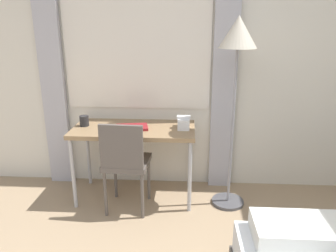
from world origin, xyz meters
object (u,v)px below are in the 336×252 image
object	(u,v)px
desk	(134,134)
desk_chair	(125,160)
book	(132,127)
standing_lamp	(237,52)
telephone	(184,123)
mug	(84,121)

from	to	relation	value
desk	desk_chair	size ratio (longest dim) A/B	1.32
desk	book	xyz separation A→B (m)	(-0.01, -0.03, 0.08)
standing_lamp	telephone	xyz separation A→B (m)	(-0.45, 0.10, -0.67)
mug	standing_lamp	bearing A→B (deg)	-4.45
standing_lamp	mug	bearing A→B (deg)	175.55
telephone	mug	xyz separation A→B (m)	(-0.97, 0.01, -0.00)
telephone	mug	distance (m)	0.97
desk_chair	book	distance (m)	0.34
standing_lamp	mug	xyz separation A→B (m)	(-1.42, 0.11, -0.67)
standing_lamp	mug	distance (m)	1.57
desk_chair	telephone	bearing A→B (deg)	32.52
desk_chair	book	size ratio (longest dim) A/B	2.69
desk	book	size ratio (longest dim) A/B	3.55
telephone	standing_lamp	bearing A→B (deg)	-12.75
desk_chair	telephone	xyz separation A→B (m)	(0.52, 0.29, 0.27)
book	desk	bearing A→B (deg)	69.76
desk	desk_chair	xyz separation A→B (m)	(-0.04, -0.28, -0.15)
desk_chair	book	xyz separation A→B (m)	(0.03, 0.25, 0.23)
desk_chair	book	bearing A→B (deg)	86.75
desk	book	bearing A→B (deg)	-110.24
mug	desk	bearing A→B (deg)	-2.67
desk_chair	telephone	world-z (taller)	desk_chair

